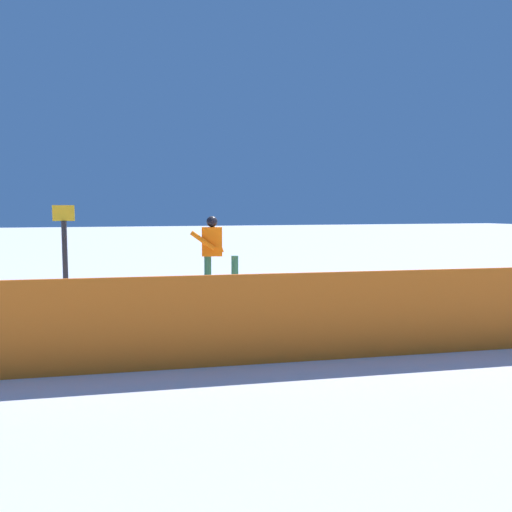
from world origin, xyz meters
TOP-DOWN VIEW (x-y plane):
  - ground_plane at (0.00, 0.00)m, footprint 120.00×120.00m
  - grind_box at (0.00, 0.00)m, footprint 5.27×1.08m
  - snowboarder at (0.92, -0.12)m, footprint 1.61×0.64m
  - safety_fence at (0.00, 3.34)m, footprint 12.75×1.44m
  - trail_marker at (3.75, -0.63)m, footprint 0.40×0.10m

SIDE VIEW (x-z plane):
  - ground_plane at x=0.00m, z-range 0.00..0.00m
  - grind_box at x=0.00m, z-range -0.03..0.59m
  - safety_fence at x=0.00m, z-range 0.00..1.25m
  - trail_marker at x=3.75m, z-range 0.07..2.29m
  - snowboarder at x=0.92m, z-range 0.67..2.06m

